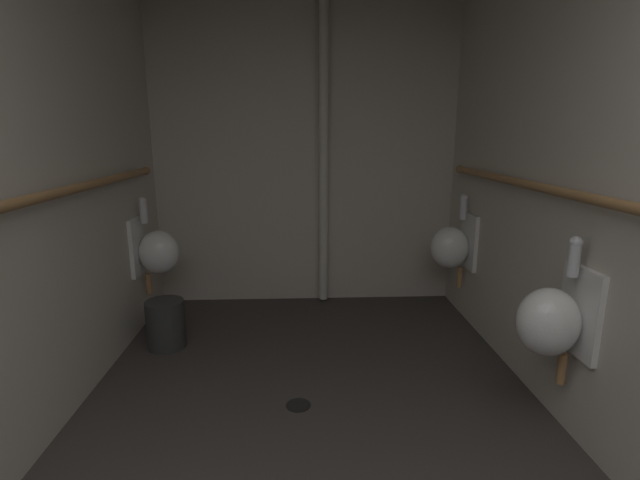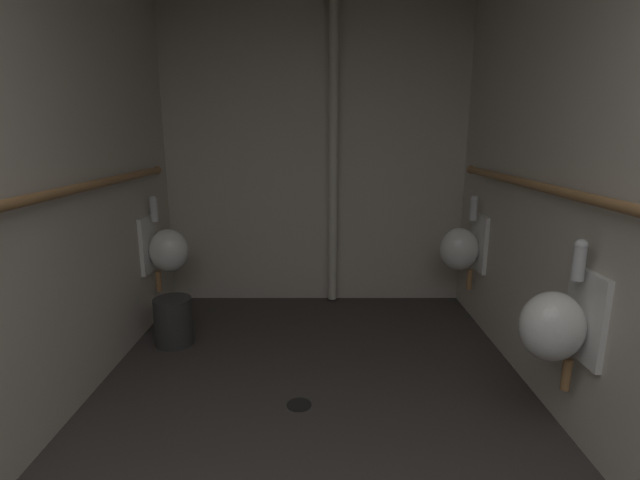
# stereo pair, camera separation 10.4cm
# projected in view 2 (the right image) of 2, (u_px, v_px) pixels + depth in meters

# --- Properties ---
(floor) EXTENTS (2.73, 4.16, 0.08)m
(floor) POSITION_uv_depth(u_px,v_px,m) (311.00, 444.00, 2.35)
(floor) COLOR #383330
(floor) RESTS_ON ground
(wall_left) EXTENTS (0.06, 4.16, 2.58)m
(wall_left) POSITION_uv_depth(u_px,v_px,m) (7.00, 181.00, 2.04)
(wall_left) COLOR beige
(wall_left) RESTS_ON ground
(wall_right) EXTENTS (0.06, 4.16, 2.58)m
(wall_right) POSITION_uv_depth(u_px,v_px,m) (611.00, 181.00, 2.05)
(wall_right) COLOR beige
(wall_right) RESTS_ON ground
(wall_back) EXTENTS (2.73, 0.06, 2.58)m
(wall_back) POSITION_uv_depth(u_px,v_px,m) (314.00, 157.00, 4.04)
(wall_back) COLOR beige
(wall_back) RESTS_ON ground
(urinal_left_mid) EXTENTS (0.32, 0.30, 0.76)m
(urinal_left_mid) POSITION_uv_depth(u_px,v_px,m) (164.00, 249.00, 3.59)
(urinal_left_mid) COLOR white
(urinal_right_mid) EXTENTS (0.32, 0.30, 0.76)m
(urinal_right_mid) POSITION_uv_depth(u_px,v_px,m) (555.00, 324.00, 2.19)
(urinal_right_mid) COLOR white
(urinal_right_far) EXTENTS (0.32, 0.30, 0.76)m
(urinal_right_far) POSITION_uv_depth(u_px,v_px,m) (460.00, 247.00, 3.64)
(urinal_right_far) COLOR white
(supply_pipe_left) EXTENTS (0.06, 3.40, 0.06)m
(supply_pipe_left) POSITION_uv_depth(u_px,v_px,m) (24.00, 200.00, 2.02)
(supply_pipe_left) COLOR #9E7042
(supply_pipe_right) EXTENTS (0.06, 3.43, 0.06)m
(supply_pipe_right) POSITION_uv_depth(u_px,v_px,m) (589.00, 199.00, 2.06)
(supply_pipe_right) COLOR #9E7042
(standpipe_back_wall) EXTENTS (0.08, 0.08, 2.53)m
(standpipe_back_wall) POSITION_uv_depth(u_px,v_px,m) (332.00, 158.00, 3.93)
(standpipe_back_wall) COLOR beige
(standpipe_back_wall) RESTS_ON ground
(floor_drain) EXTENTS (0.14, 0.14, 0.01)m
(floor_drain) POSITION_uv_depth(u_px,v_px,m) (298.00, 404.00, 2.61)
(floor_drain) COLOR black
(floor_drain) RESTS_ON ground
(waste_bin) EXTENTS (0.27, 0.27, 0.34)m
(waste_bin) POSITION_uv_depth(u_px,v_px,m) (172.00, 321.00, 3.33)
(waste_bin) COLOR #2D2D2D
(waste_bin) RESTS_ON ground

